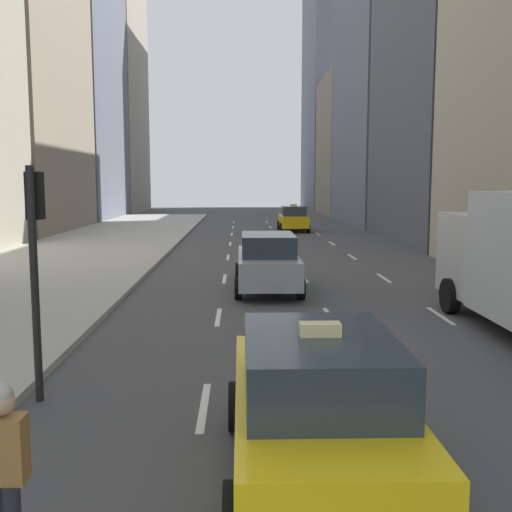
% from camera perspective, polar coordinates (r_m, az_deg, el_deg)
% --- Properties ---
extents(sidewalk_left, '(8.00, 66.00, 0.15)m').
position_cam_1_polar(sidewalk_left, '(28.80, -16.30, 0.22)').
color(sidewalk_left, '#ADAAA3').
rests_on(sidewalk_left, ground).
extents(lane_markings, '(5.72, 56.00, 0.01)m').
position_cam_1_polar(lane_markings, '(24.00, 3.87, -0.99)').
color(lane_markings, white).
rests_on(lane_markings, ground).
extents(building_row_left, '(6.00, 76.76, 36.65)m').
position_cam_1_polar(building_row_left, '(45.49, -21.24, 20.36)').
color(building_row_left, '#A89E89').
rests_on(building_row_left, ground).
extents(building_row_right, '(6.00, 86.16, 36.82)m').
position_cam_1_polar(building_row_right, '(44.65, 14.76, 21.98)').
color(building_row_right, gray).
rests_on(building_row_right, ground).
extents(taxi_lead, '(2.02, 4.40, 1.87)m').
position_cam_1_polar(taxi_lead, '(41.26, 3.57, 3.59)').
color(taxi_lead, yellow).
rests_on(taxi_lead, ground).
extents(taxi_second, '(2.02, 4.40, 1.87)m').
position_cam_1_polar(taxi_second, '(6.90, 5.79, -13.99)').
color(taxi_second, yellow).
rests_on(taxi_second, ground).
extents(sedan_black_near, '(2.02, 4.81, 1.78)m').
position_cam_1_polar(sedan_black_near, '(18.55, 1.11, -0.54)').
color(sedan_black_near, '#9EA0A5').
rests_on(sedan_black_near, ground).
extents(skateboarder, '(0.36, 0.80, 1.75)m').
position_cam_1_polar(skateboarder, '(5.63, -22.78, -18.65)').
color(skateboarder, brown).
rests_on(skateboarder, ground).
extents(traffic_light_pole, '(0.24, 0.42, 3.60)m').
position_cam_1_polar(traffic_light_pole, '(9.64, -20.31, 1.00)').
color(traffic_light_pole, black).
rests_on(traffic_light_pole, ground).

